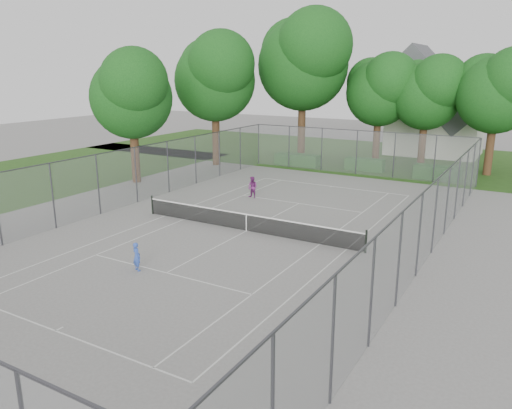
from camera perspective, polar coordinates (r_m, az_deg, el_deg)
The scene contains 17 objects.
ground at distance 26.01m, azimuth -1.11°, elevation -3.05°, with size 120.00×120.00×0.00m, color slate.
grass_far at distance 49.51m, azimuth 14.73°, elevation 5.22°, with size 60.00×20.00×0.00m, color #214313.
court_markings at distance 26.01m, azimuth -1.11°, elevation -3.04°, with size 11.03×23.83×0.01m.
tennis_net at distance 25.86m, azimuth -1.11°, elevation -1.98°, with size 12.87×0.10×1.10m.
perimeter_fence at distance 25.50m, azimuth -1.13°, elevation 0.81°, with size 18.08×34.08×3.52m.
tree_far_left at distance 46.40m, azimuth 5.51°, elevation 16.41°, with size 9.29×8.48×13.36m.
tree_far_midleft at distance 46.10m, azimuth 14.04°, elevation 12.86°, with size 6.71×6.12×9.64m.
tree_far_midright at distance 45.06m, azimuth 19.03°, elevation 12.24°, with size 6.54×5.97×9.40m.
tree_far_right at distance 43.16m, azimuth 25.95°, elevation 11.86°, with size 6.84×6.24×9.83m.
tree_side_back at distance 43.54m, azimuth -4.70°, elevation 14.66°, with size 7.88×7.19×11.32m.
tree_side_front at distance 37.50m, azimuth -14.07°, elevation 12.49°, with size 6.75×6.16×9.70m.
hedge_left at distance 44.05m, azimuth 4.76°, elevation 5.14°, with size 3.98×1.20×1.00m, color #1B4D18.
hedge_mid at distance 42.56m, azimuth 12.30°, elevation 4.50°, with size 3.21×0.92×1.01m, color #1B4D18.
hedge_right at distance 40.65m, azimuth 20.03°, elevation 3.45°, with size 3.43×1.26×1.03m, color #1B4D18.
house at distance 52.52m, azimuth 19.94°, elevation 10.02°, with size 8.43×6.54×10.50m.
girl_player at distance 21.44m, azimuth -13.48°, elevation -5.80°, with size 0.45×0.29×1.23m, color #3152B8.
woman_player at distance 32.53m, azimuth -0.39°, elevation 1.98°, with size 0.69×0.54×1.41m, color #6D2467.
Camera 1 is at (12.82, -21.12, 8.14)m, focal length 35.00 mm.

